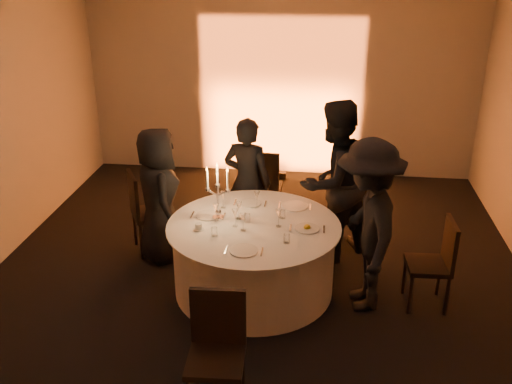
# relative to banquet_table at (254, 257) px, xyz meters

# --- Properties ---
(floor) EXTENTS (7.00, 7.00, 0.00)m
(floor) POSITION_rel_banquet_table_xyz_m (0.00, 0.00, -0.38)
(floor) COLOR black
(floor) RESTS_ON ground
(wall_back) EXTENTS (7.00, 0.00, 7.00)m
(wall_back) POSITION_rel_banquet_table_xyz_m (0.00, 3.50, 1.12)
(wall_back) COLOR #BAB3AC
(wall_back) RESTS_ON floor
(uplighter_fixture) EXTENTS (0.25, 0.12, 0.10)m
(uplighter_fixture) POSITION_rel_banquet_table_xyz_m (0.00, 3.20, -0.33)
(uplighter_fixture) COLOR black
(uplighter_fixture) RESTS_ON floor
(banquet_table) EXTENTS (1.80, 1.80, 0.77)m
(banquet_table) POSITION_rel_banquet_table_xyz_m (0.00, 0.00, 0.00)
(banquet_table) COLOR black
(banquet_table) RESTS_ON floor
(chair_left) EXTENTS (0.60, 0.60, 1.01)m
(chair_left) POSITION_rel_banquet_table_xyz_m (-1.38, 0.69, 0.18)
(chair_left) COLOR black
(chair_left) RESTS_ON floor
(chair_back_left) EXTENTS (0.49, 0.49, 1.07)m
(chair_back_left) POSITION_rel_banquet_table_xyz_m (-0.07, 1.47, 0.22)
(chair_back_left) COLOR black
(chair_back_left) RESTS_ON floor
(chair_back_right) EXTENTS (0.54, 0.54, 0.87)m
(chair_back_right) POSITION_rel_banquet_table_xyz_m (0.99, 1.02, 0.10)
(chair_back_right) COLOR black
(chair_back_right) RESTS_ON floor
(chair_right) EXTENTS (0.43, 0.43, 0.95)m
(chair_right) POSITION_rel_banquet_table_xyz_m (1.85, -0.07, 0.15)
(chair_right) COLOR black
(chair_right) RESTS_ON floor
(chair_front) EXTENTS (0.46, 0.46, 1.00)m
(chair_front) POSITION_rel_banquet_table_xyz_m (-0.08, -1.68, 0.18)
(chair_front) COLOR black
(chair_front) RESTS_ON floor
(guest_left) EXTENTS (0.79, 0.92, 1.59)m
(guest_left) POSITION_rel_banquet_table_xyz_m (-1.16, 0.56, 0.41)
(guest_left) COLOR black
(guest_left) RESTS_ON floor
(guest_back_left) EXTENTS (0.65, 0.49, 1.60)m
(guest_back_left) POSITION_rel_banquet_table_xyz_m (-0.20, 1.05, 0.41)
(guest_back_left) COLOR black
(guest_back_left) RESTS_ON floor
(guest_back_right) EXTENTS (1.16, 1.16, 1.89)m
(guest_back_right) POSITION_rel_banquet_table_xyz_m (0.81, 0.83, 0.56)
(guest_back_right) COLOR black
(guest_back_right) RESTS_ON floor
(guest_right) EXTENTS (0.79, 1.22, 1.78)m
(guest_right) POSITION_rel_banquet_table_xyz_m (1.13, -0.14, 0.50)
(guest_right) COLOR black
(guest_right) RESTS_ON floor
(plate_left) EXTENTS (0.36, 0.26, 0.01)m
(plate_left) POSITION_rel_banquet_table_xyz_m (-0.51, 0.14, 0.39)
(plate_left) COLOR white
(plate_left) RESTS_ON banquet_table
(plate_back_left) EXTENTS (0.36, 0.25, 0.01)m
(plate_back_left) POSITION_rel_banquet_table_xyz_m (-0.10, 0.51, 0.39)
(plate_back_left) COLOR white
(plate_back_left) RESTS_ON banquet_table
(plate_back_right) EXTENTS (0.35, 0.29, 0.01)m
(plate_back_right) POSITION_rel_banquet_table_xyz_m (0.39, 0.49, 0.39)
(plate_back_right) COLOR white
(plate_back_right) RESTS_ON banquet_table
(plate_right) EXTENTS (0.36, 0.25, 0.08)m
(plate_right) POSITION_rel_banquet_table_xyz_m (0.55, -0.04, 0.40)
(plate_right) COLOR white
(plate_right) RESTS_ON banquet_table
(plate_front) EXTENTS (0.36, 0.27, 0.01)m
(plate_front) POSITION_rel_banquet_table_xyz_m (-0.03, -0.56, 0.39)
(plate_front) COLOR white
(plate_front) RESTS_ON banquet_table
(coffee_cup) EXTENTS (0.11, 0.11, 0.07)m
(coffee_cup) POSITION_rel_banquet_table_xyz_m (-0.54, -0.17, 0.42)
(coffee_cup) COLOR white
(coffee_cup) RESTS_ON banquet_table
(candelabra) EXTENTS (0.26, 0.13, 0.62)m
(candelabra) POSITION_rel_banquet_table_xyz_m (-0.39, 0.11, 0.60)
(candelabra) COLOR silver
(candelabra) RESTS_ON banquet_table
(wine_glass_a) EXTENTS (0.07, 0.07, 0.19)m
(wine_glass_a) POSITION_rel_banquet_table_xyz_m (-0.40, 0.05, 0.52)
(wine_glass_a) COLOR white
(wine_glass_a) RESTS_ON banquet_table
(wine_glass_b) EXTENTS (0.07, 0.07, 0.19)m
(wine_glass_b) POSITION_rel_banquet_table_xyz_m (-0.17, 0.12, 0.52)
(wine_glass_b) COLOR white
(wine_glass_b) RESTS_ON banquet_table
(wine_glass_c) EXTENTS (0.07, 0.07, 0.19)m
(wine_glass_c) POSITION_rel_banquet_table_xyz_m (-0.18, -0.06, 0.52)
(wine_glass_c) COLOR white
(wine_glass_c) RESTS_ON banquet_table
(wine_glass_d) EXTENTS (0.07, 0.07, 0.19)m
(wine_glass_d) POSITION_rel_banquet_table_xyz_m (0.26, -0.01, 0.52)
(wine_glass_d) COLOR white
(wine_glass_d) RESTS_ON banquet_table
(wine_glass_e) EXTENTS (0.07, 0.07, 0.19)m
(wine_glass_e) POSITION_rel_banquet_table_xyz_m (-0.09, -0.14, 0.52)
(wine_glass_e) COLOR white
(wine_glass_e) RESTS_ON banquet_table
(wine_glass_f) EXTENTS (0.07, 0.07, 0.19)m
(wine_glass_f) POSITION_rel_banquet_table_xyz_m (-0.02, 0.42, 0.52)
(wine_glass_f) COLOR white
(wine_glass_f) RESTS_ON banquet_table
(wine_glass_g) EXTENTS (0.07, 0.07, 0.19)m
(wine_glass_g) POSITION_rel_banquet_table_xyz_m (-0.38, 0.37, 0.52)
(wine_glass_g) COLOR white
(wine_glass_g) RESTS_ON banquet_table
(tumbler_a) EXTENTS (0.07, 0.07, 0.09)m
(tumbler_a) POSITION_rel_banquet_table_xyz_m (0.36, -0.35, 0.43)
(tumbler_a) COLOR white
(tumbler_a) RESTS_ON banquet_table
(tumbler_b) EXTENTS (0.07, 0.07, 0.09)m
(tumbler_b) POSITION_rel_banquet_table_xyz_m (-0.07, 0.06, 0.43)
(tumbler_b) COLOR white
(tumbler_b) RESTS_ON banquet_table
(tumbler_c) EXTENTS (0.07, 0.07, 0.09)m
(tumbler_c) POSITION_rel_banquet_table_xyz_m (-0.36, -0.29, 0.43)
(tumbler_c) COLOR white
(tumbler_c) RESTS_ON banquet_table
(tumbler_d) EXTENTS (0.07, 0.07, 0.09)m
(tumbler_d) POSITION_rel_banquet_table_xyz_m (0.28, 0.19, 0.43)
(tumbler_d) COLOR white
(tumbler_d) RESTS_ON banquet_table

